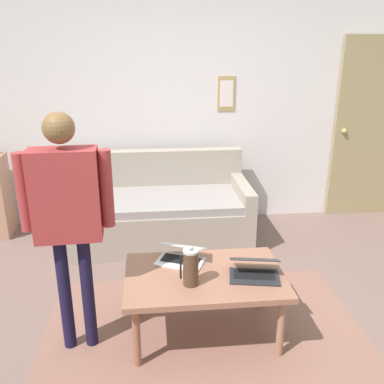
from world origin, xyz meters
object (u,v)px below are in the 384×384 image
Objects in this scene: interior_door at (369,129)px; coffee_table at (205,281)px; laptop_center at (181,256)px; couch at (156,212)px; french_press at (191,267)px; laptop_left at (254,271)px; person_standing at (67,206)px.

interior_door reaches higher than coffee_table.
laptop_center is at bearing -54.05° from coffee_table.
laptop_center is (2.31, 1.87, -0.51)m from interior_door.
couch is (2.46, 0.49, -0.72)m from interior_door.
coffee_table is 2.66× the size of laptop_center.
laptop_left is at bearing -172.01° from french_press.
couch is 6.79× the size of french_press.
laptop_center reaches higher than coffee_table.
person_standing is at bearing 70.98° from couch.
person_standing reaches higher than laptop_center.
person_standing is (1.18, -0.02, 0.51)m from laptop_left.
french_press is (2.27, 2.18, -0.42)m from interior_door.
french_press reaches higher than coffee_table.
french_press is at bearing 47.34° from coffee_table.
laptop_center is (-0.15, 1.38, 0.21)m from couch.
laptop_center is at bearing 96.32° from couch.
french_press reaches higher than laptop_left.
interior_door is 2.85m from laptop_left.
person_standing reaches higher than french_press.
interior_door reaches higher than laptop_left.
interior_door is 3.68m from person_standing.
coffee_table is at bearing -9.44° from laptop_left.
laptop_left and laptop_center have the same top height.
couch is 1.40m from laptop_center.
coffee_table is 0.35m from laptop_left.
laptop_center is 0.90m from person_standing.
french_press is (-0.19, 1.69, 0.30)m from couch.
couch is 1.73m from french_press.
french_press is at bearing 43.88° from interior_door.
french_press is at bearing 173.94° from person_standing.
interior_door is 2.61m from couch.
couch is 1.85m from person_standing.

